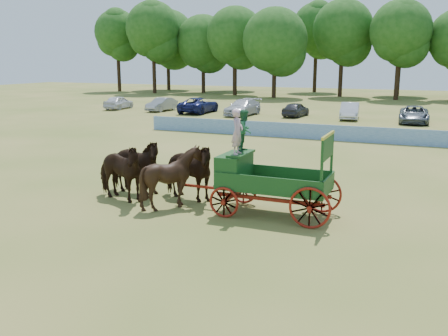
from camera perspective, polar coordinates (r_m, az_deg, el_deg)
ground at (r=17.57m, az=1.27°, el=-5.50°), size 160.00×160.00×0.00m
horse_lead_left at (r=19.61m, az=-12.01°, el=-0.43°), size 2.92×1.86×2.28m
horse_lead_right at (r=20.50m, az=-10.26°, el=0.19°), size 2.75×1.35×2.28m
horse_wheel_left at (r=18.37m, az=-5.85°, el=-1.08°), size 2.38×2.20×2.28m
horse_wheel_right at (r=19.31m, az=-4.29°, el=-0.39°), size 2.91×1.81×2.28m
farm_dray at (r=17.58m, az=3.54°, el=-0.08°), size 6.00×2.00×3.71m
sponsor_banner at (r=34.65m, az=10.83°, el=4.06°), size 26.00×0.08×1.05m
parked_cars at (r=46.49m, az=15.31°, el=6.18°), size 53.78×6.57×1.61m
treeline at (r=75.94m, az=15.50°, el=14.62°), size 89.98×23.20×15.33m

